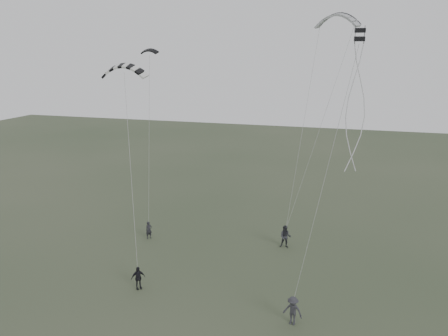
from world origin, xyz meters
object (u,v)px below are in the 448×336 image
(kite_dark_small, at_px, (149,50))
(kite_box, at_px, (360,35))
(flyer_right, at_px, (285,237))
(kite_striped, at_px, (124,66))
(flyer_far, at_px, (293,311))
(kite_pale_large, at_px, (337,15))
(flyer_left, at_px, (149,230))
(flyer_center, at_px, (138,278))

(kite_dark_small, height_order, kite_box, kite_box)
(flyer_right, bearing_deg, kite_dark_small, 172.42)
(flyer_right, height_order, kite_dark_small, kite_dark_small)
(kite_dark_small, bearing_deg, kite_striped, -74.82)
(flyer_right, relative_size, kite_dark_small, 1.25)
(flyer_right, xyz_separation_m, flyer_far, (1.97, -10.20, -0.06))
(kite_dark_small, xyz_separation_m, kite_box, (16.42, -8.18, 0.70))
(kite_box, bearing_deg, flyer_far, -133.45)
(kite_dark_small, bearing_deg, kite_pale_large, 16.09)
(kite_pale_large, xyz_separation_m, kite_striped, (-13.47, -9.49, -3.71))
(kite_striped, bearing_deg, kite_dark_small, 93.89)
(flyer_left, relative_size, flyer_far, 0.85)
(flyer_center, xyz_separation_m, kite_dark_small, (-3.48, 10.33, 14.68))
(kite_pale_large, distance_m, kite_box, 11.44)
(flyer_far, relative_size, kite_pale_large, 0.49)
(flyer_left, height_order, kite_striped, kite_striped)
(flyer_left, bearing_deg, flyer_center, -117.26)
(flyer_center, bearing_deg, flyer_right, 4.46)
(flyer_left, bearing_deg, flyer_far, -81.49)
(kite_box, bearing_deg, flyer_right, 118.14)
(flyer_right, relative_size, kite_box, 2.74)
(flyer_right, xyz_separation_m, kite_box, (4.53, -7.01, 15.24))
(flyer_right, height_order, kite_box, kite_box)
(flyer_left, bearing_deg, kite_pale_large, -26.62)
(kite_dark_small, relative_size, kite_box, 2.19)
(flyer_left, bearing_deg, kite_box, -67.45)
(flyer_left, relative_size, kite_dark_small, 1.00)
(flyer_far, distance_m, kite_striped, 19.14)
(kite_dark_small, relative_size, kite_striped, 0.47)
(flyer_left, height_order, flyer_right, flyer_right)
(flyer_far, xyz_separation_m, kite_dark_small, (-13.85, 11.38, 14.60))
(flyer_right, distance_m, kite_pale_large, 17.88)
(flyer_far, height_order, kite_dark_small, kite_dark_small)
(kite_striped, xyz_separation_m, kite_box, (15.21, -1.65, 1.78))
(flyer_center, bearing_deg, kite_dark_small, 65.65)
(flyer_center, distance_m, kite_striped, 14.30)
(flyer_right, distance_m, flyer_far, 10.39)
(flyer_left, relative_size, kite_pale_large, 0.42)
(flyer_right, xyz_separation_m, kite_pale_large, (2.80, 4.13, 17.18))
(flyer_center, bearing_deg, kite_pale_large, 6.88)
(kite_pale_large, xyz_separation_m, kite_box, (1.74, -11.14, -1.93))
(kite_dark_small, bearing_deg, flyer_left, -73.74)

